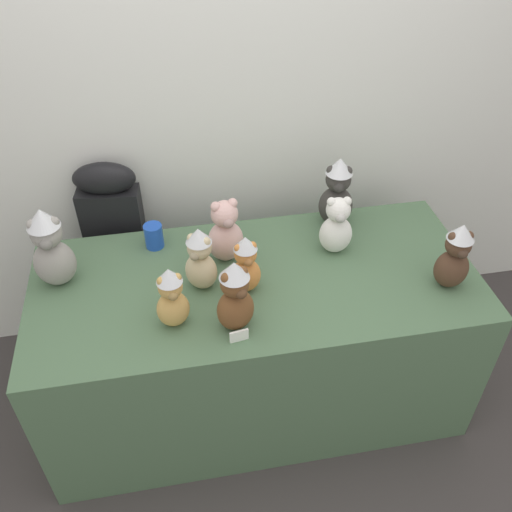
{
  "coord_description": "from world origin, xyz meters",
  "views": [
    {
      "loc": [
        -0.3,
        -1.39,
        2.28
      ],
      "look_at": [
        0.0,
        0.25,
        0.89
      ],
      "focal_mm": 38.53,
      "sensor_mm": 36.0,
      "label": 1
    }
  ],
  "objects_px": {
    "display_table": "(256,341)",
    "teddy_bear_chestnut": "(235,297)",
    "teddy_bear_cocoa": "(455,257)",
    "party_cup_blue": "(154,236)",
    "instrument_case": "(120,256)",
    "teddy_bear_ash": "(51,248)",
    "teddy_bear_ginger": "(246,265)",
    "teddy_bear_snow": "(336,227)",
    "teddy_bear_sand": "(200,259)",
    "teddy_bear_honey": "(172,298)",
    "teddy_bear_blush": "(225,233)",
    "teddy_bear_charcoal": "(337,193)"
  },
  "relations": [
    {
      "from": "teddy_bear_ginger",
      "to": "teddy_bear_cocoa",
      "type": "height_order",
      "value": "teddy_bear_cocoa"
    },
    {
      "from": "display_table",
      "to": "teddy_bear_cocoa",
      "type": "height_order",
      "value": "teddy_bear_cocoa"
    },
    {
      "from": "display_table",
      "to": "teddy_bear_snow",
      "type": "distance_m",
      "value": 0.64
    },
    {
      "from": "teddy_bear_honey",
      "to": "party_cup_blue",
      "type": "relative_size",
      "value": 2.44
    },
    {
      "from": "teddy_bear_cocoa",
      "to": "teddy_bear_charcoal",
      "type": "height_order",
      "value": "teddy_bear_charcoal"
    },
    {
      "from": "teddy_bear_snow",
      "to": "display_table",
      "type": "bearing_deg",
      "value": -155.89
    },
    {
      "from": "teddy_bear_ash",
      "to": "teddy_bear_charcoal",
      "type": "height_order",
      "value": "teddy_bear_ash"
    },
    {
      "from": "teddy_bear_chestnut",
      "to": "teddy_bear_snow",
      "type": "bearing_deg",
      "value": 15.58
    },
    {
      "from": "teddy_bear_ash",
      "to": "teddy_bear_cocoa",
      "type": "distance_m",
      "value": 1.57
    },
    {
      "from": "teddy_bear_sand",
      "to": "teddy_bear_honey",
      "type": "xyz_separation_m",
      "value": [
        -0.12,
        -0.18,
        -0.01
      ]
    },
    {
      "from": "teddy_bear_sand",
      "to": "party_cup_blue",
      "type": "bearing_deg",
      "value": 153.19
    },
    {
      "from": "teddy_bear_cocoa",
      "to": "display_table",
      "type": "bearing_deg",
      "value": 170.26
    },
    {
      "from": "display_table",
      "to": "teddy_bear_chestnut",
      "type": "relative_size",
      "value": 5.91
    },
    {
      "from": "teddy_bear_cocoa",
      "to": "party_cup_blue",
      "type": "bearing_deg",
      "value": 161.33
    },
    {
      "from": "teddy_bear_chestnut",
      "to": "teddy_bear_ash",
      "type": "distance_m",
      "value": 0.76
    },
    {
      "from": "instrument_case",
      "to": "teddy_bear_sand",
      "type": "bearing_deg",
      "value": -49.02
    },
    {
      "from": "display_table",
      "to": "teddy_bear_honey",
      "type": "xyz_separation_m",
      "value": [
        -0.34,
        -0.19,
        0.52
      ]
    },
    {
      "from": "teddy_bear_sand",
      "to": "teddy_bear_charcoal",
      "type": "distance_m",
      "value": 0.72
    },
    {
      "from": "teddy_bear_ginger",
      "to": "teddy_bear_blush",
      "type": "relative_size",
      "value": 0.89
    },
    {
      "from": "display_table",
      "to": "instrument_case",
      "type": "height_order",
      "value": "instrument_case"
    },
    {
      "from": "teddy_bear_ash",
      "to": "teddy_bear_charcoal",
      "type": "relative_size",
      "value": 1.06
    },
    {
      "from": "teddy_bear_ginger",
      "to": "teddy_bear_snow",
      "type": "height_order",
      "value": "teddy_bear_snow"
    },
    {
      "from": "instrument_case",
      "to": "party_cup_blue",
      "type": "relative_size",
      "value": 9.66
    },
    {
      "from": "teddy_bear_chestnut",
      "to": "teddy_bear_cocoa",
      "type": "bearing_deg",
      "value": -16.65
    },
    {
      "from": "teddy_bear_ash",
      "to": "instrument_case",
      "type": "bearing_deg",
      "value": 61.49
    },
    {
      "from": "teddy_bear_chestnut",
      "to": "teddy_bear_ash",
      "type": "height_order",
      "value": "teddy_bear_ash"
    },
    {
      "from": "display_table",
      "to": "teddy_bear_blush",
      "type": "height_order",
      "value": "teddy_bear_blush"
    },
    {
      "from": "teddy_bear_cocoa",
      "to": "teddy_bear_ash",
      "type": "bearing_deg",
      "value": 172.33
    },
    {
      "from": "display_table",
      "to": "party_cup_blue",
      "type": "relative_size",
      "value": 16.65
    },
    {
      "from": "instrument_case",
      "to": "teddy_bear_chestnut",
      "type": "bearing_deg",
      "value": -52.27
    },
    {
      "from": "display_table",
      "to": "teddy_bear_ash",
      "type": "distance_m",
      "value": 0.97
    },
    {
      "from": "instrument_case",
      "to": "teddy_bear_ginger",
      "type": "height_order",
      "value": "instrument_case"
    },
    {
      "from": "instrument_case",
      "to": "teddy_bear_sand",
      "type": "height_order",
      "value": "instrument_case"
    },
    {
      "from": "instrument_case",
      "to": "teddy_bear_chestnut",
      "type": "xyz_separation_m",
      "value": [
        0.47,
        -0.78,
        0.39
      ]
    },
    {
      "from": "teddy_bear_ginger",
      "to": "teddy_bear_snow",
      "type": "xyz_separation_m",
      "value": [
        0.42,
        0.17,
        -0.0
      ]
    },
    {
      "from": "teddy_bear_chestnut",
      "to": "teddy_bear_cocoa",
      "type": "xyz_separation_m",
      "value": [
        0.87,
        0.07,
        -0.01
      ]
    },
    {
      "from": "teddy_bear_ginger",
      "to": "teddy_bear_charcoal",
      "type": "distance_m",
      "value": 0.6
    },
    {
      "from": "instrument_case",
      "to": "teddy_bear_ash",
      "type": "distance_m",
      "value": 0.61
    },
    {
      "from": "teddy_bear_chestnut",
      "to": "teddy_bear_cocoa",
      "type": "distance_m",
      "value": 0.87
    },
    {
      "from": "display_table",
      "to": "teddy_bear_blush",
      "type": "bearing_deg",
      "value": 123.73
    },
    {
      "from": "teddy_bear_sand",
      "to": "teddy_bear_chestnut",
      "type": "bearing_deg",
      "value": -35.16
    },
    {
      "from": "teddy_bear_snow",
      "to": "teddy_bear_honey",
      "type": "bearing_deg",
      "value": -150.45
    },
    {
      "from": "teddy_bear_sand",
      "to": "teddy_bear_snow",
      "type": "height_order",
      "value": "teddy_bear_sand"
    },
    {
      "from": "display_table",
      "to": "teddy_bear_ginger",
      "type": "relative_size",
      "value": 6.96
    },
    {
      "from": "display_table",
      "to": "teddy_bear_blush",
      "type": "distance_m",
      "value": 0.55
    },
    {
      "from": "instrument_case",
      "to": "teddy_bear_blush",
      "type": "distance_m",
      "value": 0.72
    },
    {
      "from": "display_table",
      "to": "party_cup_blue",
      "type": "bearing_deg",
      "value": 143.85
    },
    {
      "from": "teddy_bear_sand",
      "to": "teddy_bear_blush",
      "type": "bearing_deg",
      "value": 84.51
    },
    {
      "from": "teddy_bear_ash",
      "to": "teddy_bear_blush",
      "type": "relative_size",
      "value": 1.21
    },
    {
      "from": "teddy_bear_honey",
      "to": "teddy_bear_ginger",
      "type": "relative_size",
      "value": 1.02
    }
  ]
}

